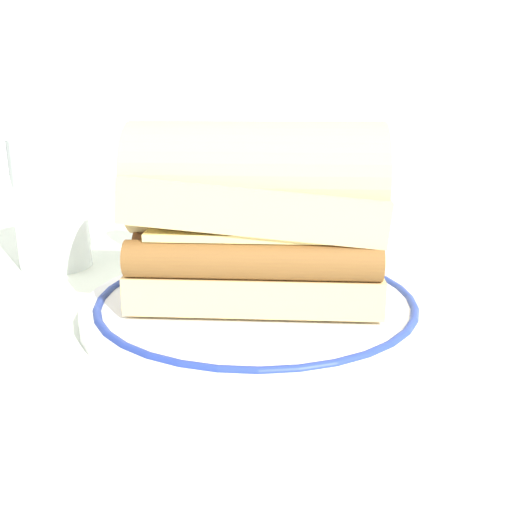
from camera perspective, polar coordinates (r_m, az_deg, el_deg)
ground_plane at (r=0.41m, az=2.60°, el=-7.38°), size 1.50×1.50×0.00m
plate at (r=0.43m, az=-0.00°, el=-4.71°), size 0.25×0.25×0.01m
sausage_sandwich at (r=0.41m, az=-0.00°, el=4.19°), size 0.20×0.15×0.12m
drinking_glass at (r=0.57m, az=-19.19°, el=3.96°), size 0.06×0.06×0.12m
salt_shaker at (r=0.60m, az=-10.40°, el=3.98°), size 0.03×0.03×0.08m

